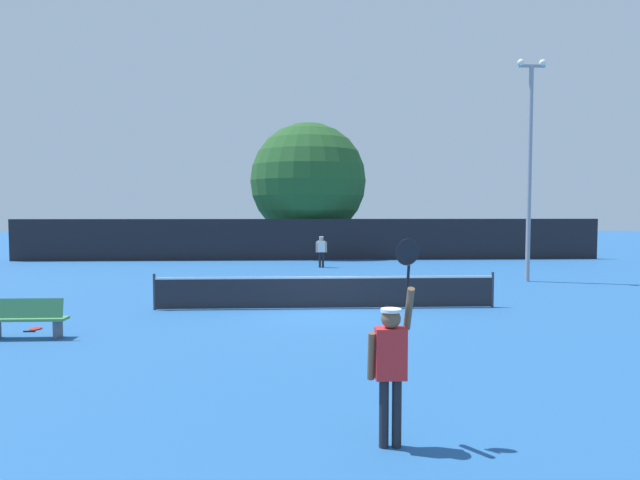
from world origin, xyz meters
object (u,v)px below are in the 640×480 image
at_px(spare_racket, 35,329).
at_px(light_pole, 530,157).
at_px(tennis_ball, 298,296).
at_px(parked_car_mid, 392,241).
at_px(parked_car_far, 444,240).
at_px(large_tree, 308,181).
at_px(player_serving, 391,355).
at_px(parked_car_near, 343,240).
at_px(courtside_bench, 25,318).
at_px(player_receiving, 321,249).

xyz_separation_m(spare_racket, light_pole, (16.02, 8.40, 5.08)).
relative_size(tennis_ball, spare_racket, 0.13).
relative_size(tennis_ball, parked_car_mid, 0.02).
xyz_separation_m(tennis_ball, spare_racket, (-6.51, -4.85, -0.01)).
bearing_deg(parked_car_far, parked_car_mid, -166.13).
xyz_separation_m(large_tree, parked_car_far, (10.00, 3.63, -4.06)).
distance_m(player_serving, parked_car_mid, 32.63).
bearing_deg(parked_car_near, courtside_bench, -106.05).
bearing_deg(large_tree, courtside_bench, -107.00).
xyz_separation_m(player_receiving, light_pole, (8.25, -5.87, 4.13)).
relative_size(parked_car_near, parked_car_far, 0.99).
bearing_deg(large_tree, parked_car_near, 52.47).
height_order(player_receiving, parked_car_far, parked_car_far).
height_order(light_pole, parked_car_far, light_pole).
height_order(player_receiving, parked_car_near, parked_car_near).
xyz_separation_m(courtside_bench, light_pole, (15.76, 9.41, 4.62)).
height_order(parked_car_mid, parked_car_far, same).
height_order(courtside_bench, light_pole, light_pole).
height_order(parked_car_near, parked_car_far, same).
height_order(spare_racket, parked_car_far, parked_car_far).
bearing_deg(light_pole, tennis_ball, -159.53).
height_order(light_pole, parked_car_near, light_pole).
relative_size(light_pole, parked_car_near, 2.10).
bearing_deg(parked_car_far, tennis_ball, -111.40).
relative_size(player_receiving, spare_racket, 3.09).
bearing_deg(tennis_ball, parked_car_near, 80.73).
xyz_separation_m(player_receiving, parked_car_far, (9.52, 11.36, -0.20)).
bearing_deg(spare_racket, player_receiving, 61.42).
bearing_deg(courtside_bench, player_serving, -39.40).
bearing_deg(parked_car_far, light_pole, -88.19).
xyz_separation_m(tennis_ball, large_tree, (0.79, 17.15, 4.80)).
bearing_deg(courtside_bench, parked_car_near, 69.99).
relative_size(player_receiving, courtside_bench, 0.89).
relative_size(player_receiving, parked_car_far, 0.37).
relative_size(light_pole, parked_car_mid, 2.11).
xyz_separation_m(player_receiving, courtside_bench, (-7.51, -15.28, -0.50)).
bearing_deg(parked_car_far, spare_racket, -117.98).
bearing_deg(large_tree, light_pole, -57.31).
distance_m(tennis_ball, large_tree, 17.83).
distance_m(courtside_bench, parked_car_near, 28.02).
xyz_separation_m(spare_racket, parked_car_far, (17.30, 25.63, 0.76)).
relative_size(player_serving, parked_car_far, 0.59).
xyz_separation_m(light_pole, parked_car_mid, (-2.68, 16.68, -4.32)).
relative_size(light_pole, large_tree, 1.05).
distance_m(player_serving, parked_car_far, 34.07).
bearing_deg(parked_car_near, tennis_ball, -95.31).
height_order(player_receiving, tennis_ball, player_receiving).
distance_m(tennis_ball, spare_racket, 8.12).
height_order(courtside_bench, parked_car_near, parked_car_near).
bearing_deg(courtside_bench, player_receiving, 63.82).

